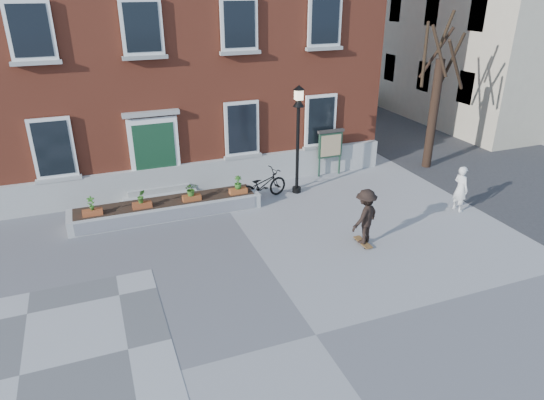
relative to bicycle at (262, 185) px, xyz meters
name	(u,v)px	position (x,y,z in m)	size (l,w,h in m)	color
ground	(316,335)	(-1.40, -7.32, -0.53)	(100.00, 100.00, 0.00)	gray
checker_patch	(19,376)	(-7.40, -6.32, -0.53)	(6.00, 6.00, 0.01)	#545457
bicycle	(262,185)	(0.00, 0.00, 0.00)	(0.71, 2.03, 1.07)	black
parked_car	(356,99)	(9.97, 10.65, 0.09)	(1.33, 3.81, 1.26)	silver
bystander	(461,189)	(5.89, -3.24, 0.25)	(0.57, 0.38, 1.57)	silver
brick_building	(124,4)	(-3.40, 6.66, 5.77)	(18.40, 10.85, 12.60)	#984029
planter_assembly	(167,207)	(-3.39, -0.14, -0.23)	(6.20, 1.12, 1.15)	#BABAB5
bare_tree	(435,100)	(7.61, 0.69, 2.26)	(1.83, 1.83, 6.16)	black
lamp_post	(298,125)	(1.40, 0.13, 2.01)	(0.40, 0.40, 3.93)	black
notice_board	(330,145)	(3.32, 1.27, 0.73)	(1.10, 0.16, 1.87)	#183125
skateboarder	(365,217)	(1.67, -4.14, 0.37)	(1.24, 1.03, 1.74)	brown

